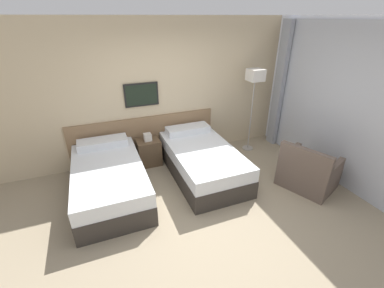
# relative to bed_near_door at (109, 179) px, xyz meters

# --- Properties ---
(ground_plane) EXTENTS (16.00, 16.00, 0.00)m
(ground_plane) POSITION_rel_bed_near_door_xyz_m (1.33, -1.01, -0.29)
(ground_plane) COLOR gray
(wall_headboard) EXTENTS (10.00, 0.10, 2.70)m
(wall_headboard) POSITION_rel_bed_near_door_xyz_m (1.29, 1.04, 1.01)
(wall_headboard) COLOR #C6B28E
(wall_headboard) RESTS_ON ground_plane
(wall_window) EXTENTS (0.21, 4.52, 2.70)m
(wall_window) POSITION_rel_bed_near_door_xyz_m (3.84, -1.14, 1.05)
(wall_window) COLOR white
(wall_window) RESTS_ON ground_plane
(bed_near_door) EXTENTS (1.09, 1.98, 0.69)m
(bed_near_door) POSITION_rel_bed_near_door_xyz_m (0.00, 0.00, 0.00)
(bed_near_door) COLOR #332D28
(bed_near_door) RESTS_ON ground_plane
(bed_near_window) EXTENTS (1.09, 1.98, 0.69)m
(bed_near_window) POSITION_rel_bed_near_door_xyz_m (1.65, 0.00, 0.00)
(bed_near_window) COLOR #332D28
(bed_near_window) RESTS_ON ground_plane
(nightstand) EXTENTS (0.44, 0.38, 0.66)m
(nightstand) POSITION_rel_bed_near_door_xyz_m (0.83, 0.74, -0.02)
(nightstand) COLOR brown
(nightstand) RESTS_ON ground_plane
(floor_lamp) EXTENTS (0.29, 0.29, 1.75)m
(floor_lamp) POSITION_rel_bed_near_door_xyz_m (3.04, 0.58, 1.23)
(floor_lamp) COLOR #9E9993
(floor_lamp) RESTS_ON ground_plane
(armchair) EXTENTS (0.99, 1.05, 0.83)m
(armchair) POSITION_rel_bed_near_door_xyz_m (3.19, -1.02, -0.01)
(armchair) COLOR brown
(armchair) RESTS_ON ground_plane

